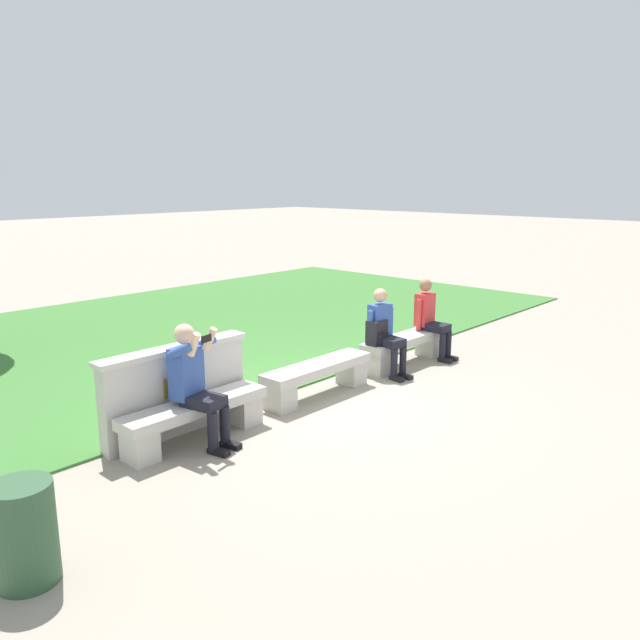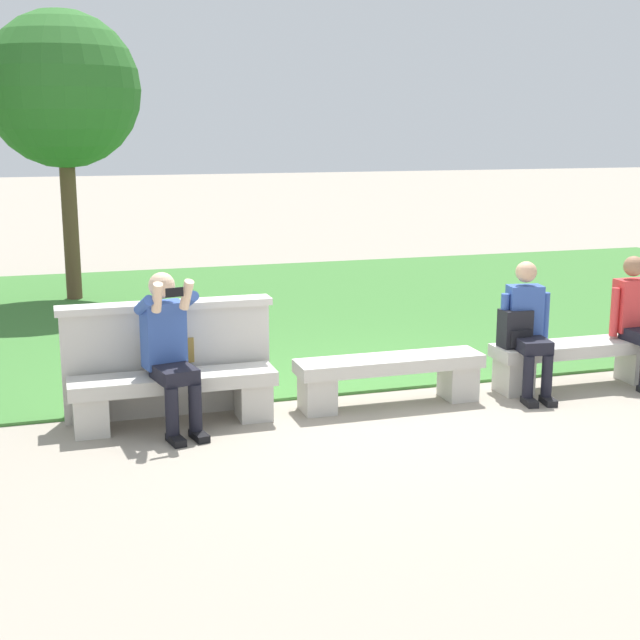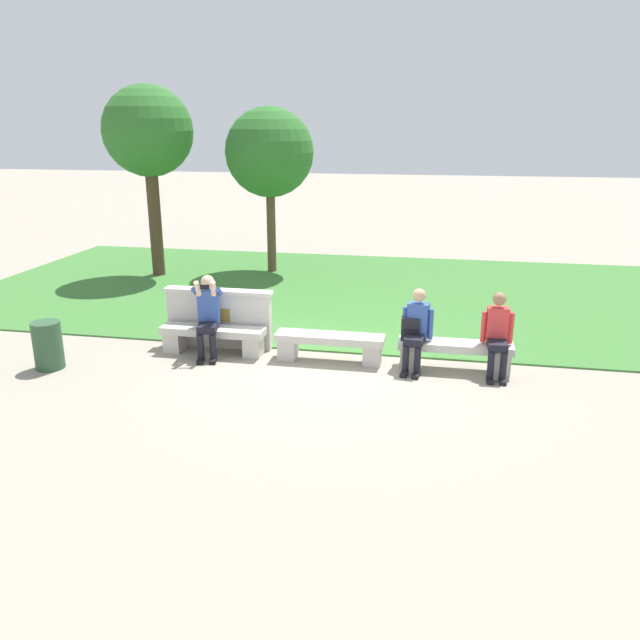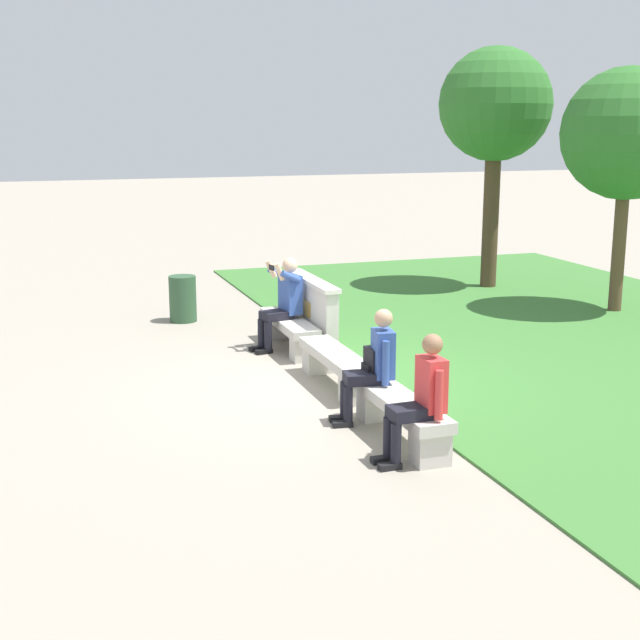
{
  "view_description": "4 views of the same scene",
  "coord_description": "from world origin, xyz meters",
  "views": [
    {
      "loc": [
        -5.74,
        -5.31,
        2.81
      ],
      "look_at": [
        -0.11,
        -0.14,
        1.07
      ],
      "focal_mm": 35.0,
      "sensor_mm": 36.0,
      "label": 1
    },
    {
      "loc": [
        -2.91,
        -7.29,
        2.5
      ],
      "look_at": [
        -0.71,
        -0.16,
        0.87
      ],
      "focal_mm": 50.0,
      "sensor_mm": 36.0,
      "label": 2
    },
    {
      "loc": [
        1.61,
        -9.26,
        3.64
      ],
      "look_at": [
        -0.01,
        -0.8,
        0.94
      ],
      "focal_mm": 35.0,
      "sensor_mm": 36.0,
      "label": 3
    },
    {
      "loc": [
        9.92,
        -3.6,
        3.24
      ],
      "look_at": [
        -0.01,
        -0.2,
        0.86
      ],
      "focal_mm": 50.0,
      "sensor_mm": 36.0,
      "label": 4
    }
  ],
  "objects": [
    {
      "name": "backpack",
      "position": [
        1.27,
        -0.0,
        0.63
      ],
      "size": [
        0.28,
        0.24,
        0.43
      ],
      "color": "black",
      "rests_on": "bench_mid"
    },
    {
      "name": "bench_mid",
      "position": [
        1.96,
        0.0,
        0.29
      ],
      "size": [
        1.74,
        0.4,
        0.45
      ],
      "color": "beige",
      "rests_on": "ground"
    },
    {
      "name": "person_photographer",
      "position": [
        -2.0,
        -0.08,
        0.74
      ],
      "size": [
        0.52,
        0.77,
        1.32
      ],
      "color": "black",
      "rests_on": "ground"
    },
    {
      "name": "person_distant",
      "position": [
        1.36,
        -0.07,
        0.67
      ],
      "size": [
        0.48,
        0.71,
        1.26
      ],
      "color": "black",
      "rests_on": "ground"
    },
    {
      "name": "backrest_wall_with_plaque",
      "position": [
        -1.96,
        0.34,
        0.52
      ],
      "size": [
        1.86,
        0.24,
        1.01
      ],
      "color": "beige",
      "rests_on": "ground"
    },
    {
      "name": "person_companion",
      "position": [
        2.56,
        -0.07,
        0.67
      ],
      "size": [
        0.48,
        0.68,
        1.26
      ],
      "color": "black",
      "rests_on": "ground"
    },
    {
      "name": "ground_plane",
      "position": [
        0.0,
        0.0,
        0.0
      ],
      "size": [
        80.0,
        80.0,
        0.0
      ],
      "primitive_type": "plane",
      "color": "gray"
    },
    {
      "name": "trash_bin",
      "position": [
        -4.25,
        -1.12,
        0.38
      ],
      "size": [
        0.44,
        0.44,
        0.75
      ],
      "primitive_type": "cylinder",
      "color": "#2D5133",
      "rests_on": "ground"
    },
    {
      "name": "grass_strip",
      "position": [
        0.0,
        4.38,
        0.01
      ],
      "size": [
        17.67,
        8.0,
        0.03
      ],
      "primitive_type": "cube",
      "color": "#3D7533",
      "rests_on": "ground"
    },
    {
      "name": "bench_near",
      "position": [
        0.0,
        0.0,
        0.29
      ],
      "size": [
        1.74,
        0.4,
        0.45
      ],
      "color": "beige",
      "rests_on": "ground"
    },
    {
      "name": "bench_main",
      "position": [
        -1.96,
        0.0,
        0.29
      ],
      "size": [
        1.74,
        0.4,
        0.45
      ],
      "color": "beige",
      "rests_on": "ground"
    }
  ]
}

